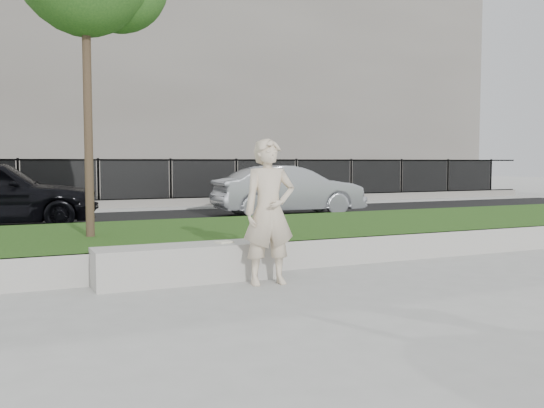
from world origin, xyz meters
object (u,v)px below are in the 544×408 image
man (269,212)px  car_silver (289,190)px  stone_bench (187,263)px  book (224,242)px

man → car_silver: bearing=68.0°
stone_bench → book: size_ratio=11.31×
man → car_silver: 9.33m
stone_bench → man: (0.89, -0.55, 0.66)m
car_silver → man: bearing=156.4°
man → car_silver: size_ratio=0.43×
stone_bench → book: book is taller
man → book: (-0.39, 0.53, -0.41)m
man → book: size_ratio=8.81×
book → car_silver: bearing=41.3°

